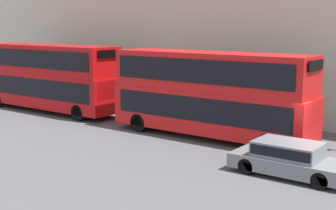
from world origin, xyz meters
TOP-DOWN VIEW (x-y plane):
  - ground_plane at (0.00, 0.00)m, footprint 200.00×200.00m
  - bus_leading at (1.60, 6.22)m, footprint 2.59×10.81m
  - bus_second_in_queue at (1.60, 18.88)m, footprint 2.59×11.34m
  - car_dark_sedan at (-1.80, 0.54)m, footprint 1.89×4.53m
  - pedestrian at (4.04, 13.34)m, footprint 0.36×0.36m

SIDE VIEW (x-z plane):
  - ground_plane at x=0.00m, z-range 0.00..0.00m
  - car_dark_sedan at x=-1.80m, z-range 0.04..1.38m
  - pedestrian at x=4.04m, z-range -0.07..1.58m
  - bus_leading at x=1.60m, z-range 0.22..4.63m
  - bus_second_in_queue at x=1.60m, z-range 0.23..4.66m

